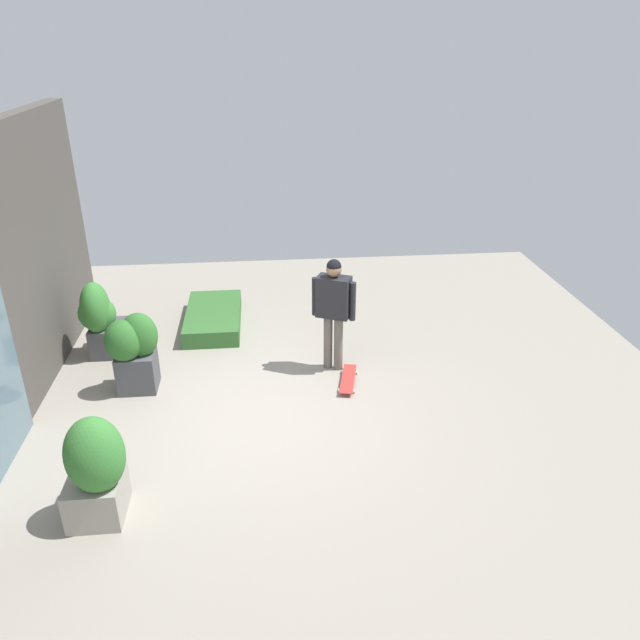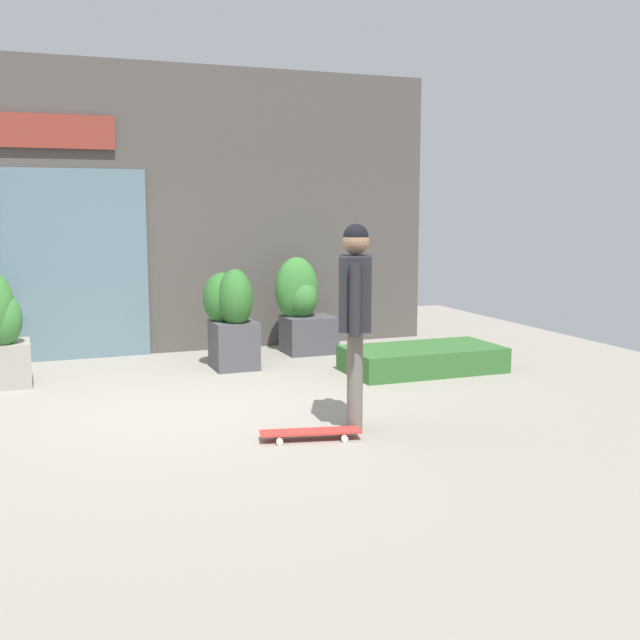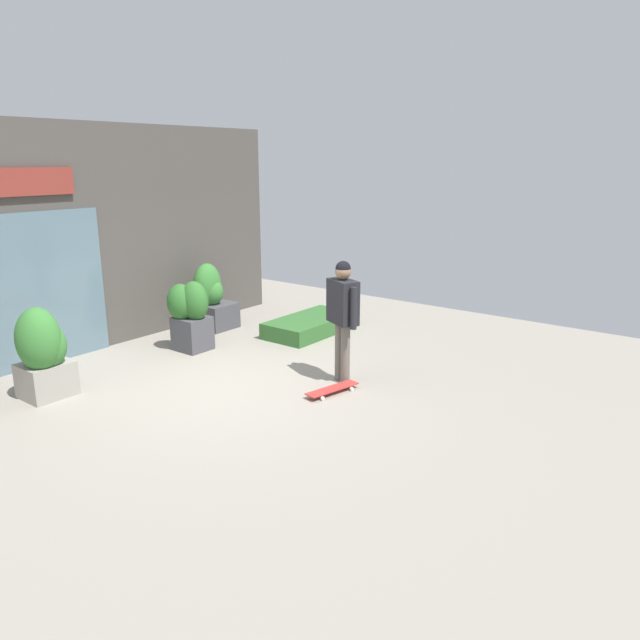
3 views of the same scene
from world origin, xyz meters
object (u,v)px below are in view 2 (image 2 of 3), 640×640
object	(u,v)px
planter_box_left	(301,306)
planter_box_mid	(230,315)
skateboarder	(355,304)
skateboard	(311,432)

from	to	relation	value
planter_box_left	planter_box_mid	world-z (taller)	planter_box_left
skateboarder	skateboard	world-z (taller)	skateboarder
skateboard	planter_box_left	size ratio (longest dim) A/B	0.68
planter_box_left	skateboard	bearing A→B (deg)	-108.66
skateboard	planter_box_left	world-z (taller)	planter_box_left
planter_box_left	planter_box_mid	size ratio (longest dim) A/B	1.06
skateboarder	planter_box_mid	bearing A→B (deg)	-58.72
skateboarder	planter_box_left	size ratio (longest dim) A/B	1.41
skateboarder	planter_box_mid	world-z (taller)	skateboarder
skateboard	planter_box_left	bearing A→B (deg)	-96.20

